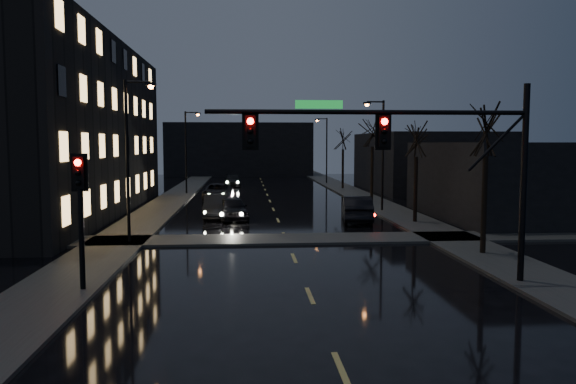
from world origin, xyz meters
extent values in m
cube|color=#2D2D2B|center=(-8.50, 35.00, 0.06)|extent=(3.00, 140.00, 0.12)
cube|color=#2D2D2B|center=(8.50, 35.00, 0.06)|extent=(3.00, 140.00, 0.12)
cube|color=#2D2D2B|center=(0.00, 18.50, 0.06)|extent=(40.00, 3.00, 0.12)
cube|color=black|center=(-16.50, 30.00, 6.00)|extent=(12.00, 30.00, 12.00)
cube|color=black|center=(15.50, 26.00, 2.50)|extent=(10.00, 14.00, 5.00)
cube|color=black|center=(17.00, 48.00, 3.00)|extent=(12.00, 18.00, 6.00)
cube|color=black|center=(-3.00, 78.00, 4.00)|extent=(22.00, 10.00, 8.00)
cylinder|color=black|center=(7.60, 9.00, 3.50)|extent=(0.22, 0.22, 7.00)
cylinder|color=black|center=(2.10, 9.00, 6.00)|extent=(11.00, 0.16, 0.16)
cylinder|color=black|center=(6.60, 9.00, 5.00)|extent=(2.05, 0.10, 2.05)
cube|color=#0C591E|center=(0.40, 9.00, 6.25)|extent=(1.60, 0.04, 0.28)
cube|color=black|center=(-1.90, 9.00, 5.35)|extent=(0.35, 0.28, 1.05)
sphere|color=#FF0705|center=(-1.90, 8.84, 5.68)|extent=(0.22, 0.22, 0.22)
cube|color=black|center=(2.60, 9.00, 5.35)|extent=(0.35, 0.28, 1.05)
sphere|color=#FF0705|center=(2.60, 8.84, 5.68)|extent=(0.22, 0.22, 0.22)
cylinder|color=black|center=(-7.50, 9.00, 2.20)|extent=(0.18, 0.18, 4.40)
cube|color=black|center=(-7.50, 9.00, 4.00)|extent=(0.35, 0.28, 1.05)
sphere|color=#FF0705|center=(-7.50, 8.84, 4.33)|extent=(0.22, 0.22, 0.22)
cylinder|color=black|center=(8.40, 14.00, 2.20)|extent=(0.24, 0.24, 4.40)
cylinder|color=black|center=(8.40, 24.00, 2.06)|extent=(0.24, 0.24, 4.12)
cylinder|color=black|center=(8.40, 36.00, 2.34)|extent=(0.24, 0.24, 4.68)
cylinder|color=black|center=(8.40, 50.00, 2.15)|extent=(0.24, 0.24, 4.29)
cylinder|color=black|center=(-7.80, 18.00, 4.00)|extent=(0.16, 0.16, 8.00)
cylinder|color=black|center=(-7.20, 18.00, 7.90)|extent=(1.20, 0.10, 0.10)
cube|color=black|center=(-6.60, 18.00, 7.80)|extent=(0.50, 0.25, 0.15)
sphere|color=orange|center=(-6.60, 18.00, 7.70)|extent=(0.28, 0.28, 0.28)
cylinder|color=black|center=(-7.80, 45.00, 4.00)|extent=(0.16, 0.16, 8.00)
cylinder|color=black|center=(-7.20, 45.00, 7.90)|extent=(1.20, 0.10, 0.10)
cube|color=black|center=(-6.60, 45.00, 7.80)|extent=(0.50, 0.25, 0.15)
sphere|color=orange|center=(-6.60, 45.00, 7.70)|extent=(0.28, 0.28, 0.28)
cylinder|color=black|center=(7.80, 30.00, 4.00)|extent=(0.16, 0.16, 8.00)
cylinder|color=black|center=(7.20, 30.00, 7.90)|extent=(1.20, 0.10, 0.10)
cube|color=black|center=(6.60, 30.00, 7.80)|extent=(0.50, 0.25, 0.15)
sphere|color=orange|center=(6.60, 30.00, 7.70)|extent=(0.28, 0.28, 0.28)
cylinder|color=black|center=(7.80, 58.00, 4.00)|extent=(0.16, 0.16, 8.00)
cylinder|color=black|center=(7.20, 58.00, 7.90)|extent=(1.20, 0.10, 0.10)
cube|color=black|center=(6.60, 58.00, 7.80)|extent=(0.50, 0.25, 0.15)
sphere|color=orange|center=(6.60, 58.00, 7.70)|extent=(0.28, 0.28, 0.28)
imported|color=black|center=(-2.94, 26.42, 0.75)|extent=(2.36, 4.61, 1.50)
imported|color=black|center=(-3.99, 27.45, 0.77)|extent=(1.69, 4.70, 1.54)
imported|color=black|center=(-4.55, 39.43, 0.72)|extent=(2.48, 5.20, 1.43)
imported|color=black|center=(-3.52, 54.65, 0.67)|extent=(1.93, 4.62, 1.33)
imported|color=black|center=(4.93, 24.91, 0.82)|extent=(2.41, 5.19, 1.65)
camera|label=1|loc=(-2.07, -9.81, 4.96)|focal=35.00mm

